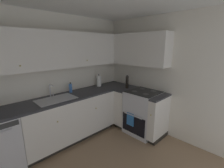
% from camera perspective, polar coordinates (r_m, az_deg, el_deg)
% --- Properties ---
extents(wall_back, '(4.01, 0.05, 2.43)m').
position_cam_1_polar(wall_back, '(3.13, -25.87, 0.96)').
color(wall_back, silver).
rests_on(wall_back, ground_plane).
extents(wall_right, '(0.05, 3.14, 2.43)m').
position_cam_1_polar(wall_right, '(3.30, 20.02, 2.12)').
color(wall_right, silver).
rests_on(wall_right, ground_plane).
extents(lower_cabinets_back, '(1.83, 0.62, 0.87)m').
position_cam_1_polar(lower_cabinets_back, '(3.26, -15.01, -12.03)').
color(lower_cabinets_back, silver).
rests_on(lower_cabinets_back, ground_plane).
extents(countertop_back, '(3.03, 0.60, 0.03)m').
position_cam_1_polar(countertop_back, '(3.09, -15.54, -4.51)').
color(countertop_back, '#2D2D33').
rests_on(countertop_back, lower_cabinets_back).
extents(lower_cabinets_right, '(0.62, 1.02, 0.87)m').
position_cam_1_polar(lower_cabinets_right, '(3.49, 9.38, -9.90)').
color(lower_cabinets_right, silver).
rests_on(lower_cabinets_right, ground_plane).
extents(countertop_right, '(0.60, 1.02, 0.03)m').
position_cam_1_polar(countertop_right, '(3.34, 9.66, -2.81)').
color(countertop_right, '#2D2D33').
rests_on(countertop_right, lower_cabinets_right).
extents(oven_range, '(0.68, 0.62, 1.06)m').
position_cam_1_polar(oven_range, '(3.43, 11.27, -10.04)').
color(oven_range, silver).
rests_on(oven_range, ground_plane).
extents(upper_cabinets_back, '(2.71, 0.34, 0.66)m').
position_cam_1_polar(upper_cabinets_back, '(2.99, -20.70, 11.58)').
color(upper_cabinets_back, silver).
extents(upper_cabinets_right, '(0.32, 1.57, 0.66)m').
position_cam_1_polar(upper_cabinets_right, '(3.46, 8.16, 12.51)').
color(upper_cabinets_right, silver).
extents(sink, '(0.67, 0.40, 0.10)m').
position_cam_1_polar(sink, '(2.96, -19.69, -6.09)').
color(sink, '#B7B7BC').
rests_on(sink, countertop_back).
extents(faucet, '(0.07, 0.16, 0.24)m').
position_cam_1_polar(faucet, '(3.09, -21.55, -1.87)').
color(faucet, silver).
rests_on(faucet, countertop_back).
extents(soap_bottle, '(0.06, 0.06, 0.21)m').
position_cam_1_polar(soap_bottle, '(3.28, -14.94, -1.40)').
color(soap_bottle, '#3F72BF').
rests_on(soap_bottle, countertop_back).
extents(paper_towel_roll, '(0.11, 0.11, 0.31)m').
position_cam_1_polar(paper_towel_roll, '(3.66, -4.83, 1.11)').
color(paper_towel_roll, white).
rests_on(paper_towel_roll, countertop_back).
extents(oil_bottle, '(0.07, 0.07, 0.30)m').
position_cam_1_polar(oil_bottle, '(3.48, 5.56, 0.72)').
color(oil_bottle, black).
rests_on(oil_bottle, countertop_right).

